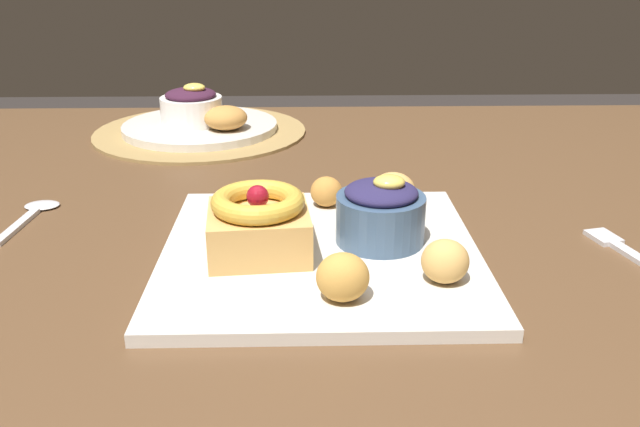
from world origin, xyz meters
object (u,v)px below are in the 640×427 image
at_px(fritter_back, 445,261).
at_px(back_ramekin, 192,106).
at_px(fritter_front, 343,277).
at_px(fritter_extra, 326,193).
at_px(back_pastry, 226,118).
at_px(spoon, 32,214).
at_px(front_plate, 320,253).
at_px(berry_ramekin, 381,212).
at_px(back_plate, 200,127).
at_px(cake_slice, 259,223).
at_px(fritter_middle, 393,190).
at_px(fork, 625,251).

bearing_deg(fritter_back, back_ramekin, 119.44).
bearing_deg(fritter_front, fritter_extra, 91.81).
height_order(fritter_extra, back_pastry, back_pastry).
relative_size(fritter_back, spoon, 0.33).
distance_m(front_plate, fritter_extra, 0.11).
relative_size(berry_ramekin, back_plate, 0.35).
bearing_deg(back_pastry, cake_slice, -79.91).
bearing_deg(berry_ramekin, back_plate, 118.26).
xyz_separation_m(front_plate, back_pastry, (-0.14, 0.43, 0.03)).
xyz_separation_m(berry_ramekin, fritter_front, (-0.04, -0.12, -0.01)).
distance_m(fritter_extra, back_plate, 0.41).
xyz_separation_m(fritter_front, fritter_middle, (0.07, 0.21, -0.00)).
bearing_deg(spoon, fritter_extra, -87.73).
relative_size(fritter_middle, back_plate, 0.20).
distance_m(front_plate, fritter_front, 0.11).
relative_size(front_plate, fork, 2.45).
relative_size(fritter_middle, fritter_extra, 1.36).
distance_m(front_plate, fritter_back, 0.13).
distance_m(fritter_back, fritter_extra, 0.21).
bearing_deg(fritter_extra, back_pastry, 114.52).
xyz_separation_m(front_plate, berry_ramekin, (0.06, 0.01, 0.04)).
bearing_deg(fritter_front, back_plate, 109.33).
bearing_deg(front_plate, back_ramekin, 112.84).
height_order(fritter_middle, fork, fritter_middle).
xyz_separation_m(fritter_front, fork, (0.29, 0.11, -0.03)).
relative_size(back_plate, spoon, 1.96).
bearing_deg(back_plate, fritter_extra, -61.77).
height_order(front_plate, spoon, front_plate).
height_order(fritter_back, fritter_extra, fritter_back).
relative_size(fritter_back, back_pastry, 0.63).
bearing_deg(front_plate, berry_ramekin, 13.38).
distance_m(berry_ramekin, fork, 0.25).
bearing_deg(cake_slice, fritter_front, -50.63).
xyz_separation_m(fritter_extra, fork, (0.30, -0.10, -0.03)).
relative_size(front_plate, berry_ramekin, 3.49).
distance_m(back_ramekin, fork, 0.68).
height_order(berry_ramekin, fritter_front, berry_ramekin).
relative_size(fritter_front, back_ramekin, 0.46).
bearing_deg(fritter_middle, berry_ramekin, -104.65).
bearing_deg(fritter_middle, fritter_front, -108.03).
relative_size(back_plate, back_pastry, 3.71).
bearing_deg(front_plate, back_pastry, 107.74).
relative_size(fritter_front, fritter_middle, 0.90).
bearing_deg(back_pastry, fritter_back, -64.00).
relative_size(fritter_front, fritter_extra, 1.23).
height_order(back_ramekin, back_pastry, back_ramekin).
height_order(fritter_extra, fork, fritter_extra).
xyz_separation_m(cake_slice, fritter_front, (0.07, -0.09, -0.01)).
relative_size(fritter_front, back_plate, 0.18).
bearing_deg(berry_ramekin, fritter_front, -110.62).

